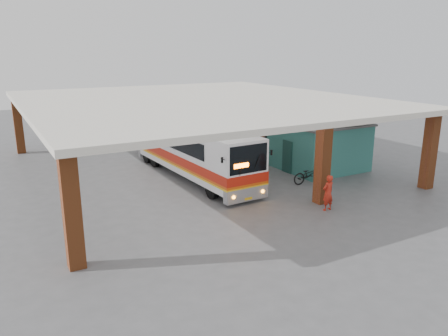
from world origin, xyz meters
name	(u,v)px	position (x,y,z in m)	size (l,w,h in m)	color
ground	(241,195)	(0.00, 0.00, 0.00)	(90.00, 90.00, 0.00)	#515154
brick_columns	(220,138)	(1.43, 5.00, 2.17)	(20.10, 21.60, 4.35)	#954720
canopy_roof	(196,101)	(0.50, 6.50, 4.50)	(21.00, 23.00, 0.30)	silver
shop_building	(303,141)	(7.49, 4.00, 1.56)	(5.20, 8.20, 3.11)	#2A6B67
coach_bus	(193,150)	(-0.74, 4.53, 1.75)	(3.08, 12.23, 3.53)	white
motorcycle	(309,174)	(4.68, -0.08, 0.56)	(0.75, 2.15, 1.13)	black
pedestrian	(328,193)	(2.55, -3.99, 0.90)	(0.66, 0.43, 1.80)	#B42516
red_chair	(256,154)	(5.10, 6.37, 0.40)	(0.49, 0.49, 0.88)	#B22113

